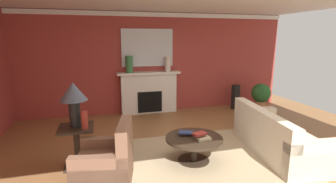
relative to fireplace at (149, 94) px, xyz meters
The scene contains 19 objects.
ground_plane 2.99m from the fireplace, 85.46° to the right, with size 9.82×9.82×0.00m, color olive.
wall_fireplace 0.92m from the fireplace, 42.20° to the left, with size 8.15×0.12×2.87m, color #9E3833.
crown_moulding 2.24m from the fireplace, 29.34° to the left, with size 8.15×0.08×0.12m, color white.
area_rug 3.25m from the fireplace, 87.02° to the right, with size 3.42×2.52×0.01m, color tan.
fireplace is the anchor object (origin of this frame).
mantel_mirror 1.32m from the fireplace, 90.00° to the left, with size 1.48×0.04×1.05m, color silver.
sofa 3.75m from the fireplace, 61.41° to the right, with size 1.17×2.20×0.85m.
armchair_near_window 3.78m from the fireplace, 110.70° to the right, with size 0.95×0.95×0.95m.
coffee_table 3.21m from the fireplace, 87.02° to the right, with size 1.00×1.00×0.45m.
side_table 3.35m from the fireplace, 122.35° to the right, with size 0.56×0.56×0.70m.
table_lamp 3.41m from the fireplace, 122.35° to the right, with size 0.44×0.44×0.75m.
vase_tall_corner 2.67m from the fireplace, ahead, with size 0.26×0.26×0.75m, color black.
vase_mantel_right 1.01m from the fireplace, ahead, with size 0.16×0.16×0.42m, color beige.
vase_mantel_left 1.03m from the fireplace, behind, with size 0.20×0.20×0.47m, color #33703D.
vase_on_side_table 3.39m from the fireplace, 119.11° to the right, with size 0.11×0.11×0.30m, color #9E3328.
book_red_cover 3.35m from the fireplace, 85.09° to the right, with size 0.24×0.17×0.04m, color tan.
book_art_folio 3.08m from the fireplace, 88.88° to the right, with size 0.26×0.14×0.03m, color navy.
book_small_novel 3.28m from the fireplace, 85.79° to the right, with size 0.24×0.15×0.03m, color maroon.
potted_plant 3.33m from the fireplace, 12.40° to the right, with size 0.56×0.56×0.83m.
Camera 1 is at (-1.61, -4.18, 2.14)m, focal length 27.18 mm.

